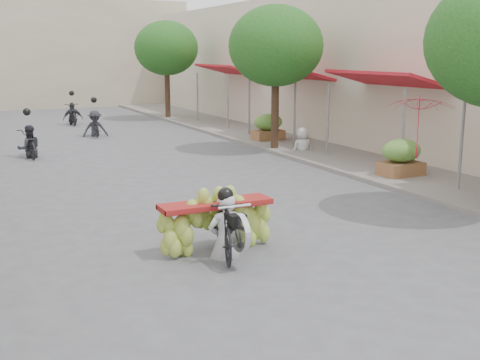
# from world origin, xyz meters

# --- Properties ---
(ground) EXTENTS (120.00, 120.00, 0.00)m
(ground) POSITION_xyz_m (0.00, 0.00, 0.00)
(ground) COLOR #56575B
(ground) RESTS_ON ground
(sidewalk_right) EXTENTS (4.00, 60.00, 0.12)m
(sidewalk_right) POSITION_xyz_m (7.00, 15.00, 0.06)
(sidewalk_right) COLOR slate
(sidewalk_right) RESTS_ON ground
(shophouse_row_right) EXTENTS (9.77, 40.00, 6.00)m
(shophouse_row_right) POSITION_xyz_m (11.99, 14.00, 3.00)
(shophouse_row_right) COLOR beige
(shophouse_row_right) RESTS_ON ground
(far_building) EXTENTS (20.00, 6.00, 7.00)m
(far_building) POSITION_xyz_m (0.00, 38.00, 3.50)
(far_building) COLOR #B4A88F
(far_building) RESTS_ON ground
(street_tree_mid) EXTENTS (3.40, 3.40, 5.25)m
(street_tree_mid) POSITION_xyz_m (5.40, 14.00, 3.78)
(street_tree_mid) COLOR #3A2719
(street_tree_mid) RESTS_ON ground
(street_tree_far) EXTENTS (3.40, 3.40, 5.25)m
(street_tree_far) POSITION_xyz_m (5.40, 26.00, 3.78)
(street_tree_far) COLOR #3A2719
(street_tree_far) RESTS_ON ground
(produce_crate_mid) EXTENTS (1.20, 0.88, 1.16)m
(produce_crate_mid) POSITION_xyz_m (6.20, 8.00, 0.71)
(produce_crate_mid) COLOR brown
(produce_crate_mid) RESTS_ON ground
(produce_crate_far) EXTENTS (1.20, 0.88, 1.16)m
(produce_crate_far) POSITION_xyz_m (6.20, 16.00, 0.71)
(produce_crate_far) COLOR brown
(produce_crate_far) RESTS_ON ground
(banana_motorbike) EXTENTS (2.20, 1.98, 2.14)m
(banana_motorbike) POSITION_xyz_m (-1.09, 4.21, 0.71)
(banana_motorbike) COLOR black
(banana_motorbike) RESTS_ON ground
(market_umbrella) EXTENTS (2.07, 2.07, 1.68)m
(market_umbrella) POSITION_xyz_m (6.06, 7.19, 2.44)
(market_umbrella) COLOR red
(market_umbrella) RESTS_ON ground
(pedestrian) EXTENTS (0.84, 0.54, 1.63)m
(pedestrian) POSITION_xyz_m (6.12, 13.21, 0.93)
(pedestrian) COLOR silver
(pedestrian) RESTS_ON ground
(bg_motorbike_a) EXTENTS (0.82, 1.69, 1.95)m
(bg_motorbike_a) POSITION_xyz_m (-2.92, 16.43, 0.74)
(bg_motorbike_a) COLOR black
(bg_motorbike_a) RESTS_ON ground
(bg_motorbike_b) EXTENTS (1.11, 1.84, 1.95)m
(bg_motorbike_b) POSITION_xyz_m (0.30, 20.80, 0.83)
(bg_motorbike_b) COLOR black
(bg_motorbike_b) RESTS_ON ground
(bg_motorbike_c) EXTENTS (1.02, 1.85, 1.95)m
(bg_motorbike_c) POSITION_xyz_m (0.25, 25.62, 0.77)
(bg_motorbike_c) COLOR black
(bg_motorbike_c) RESTS_ON ground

